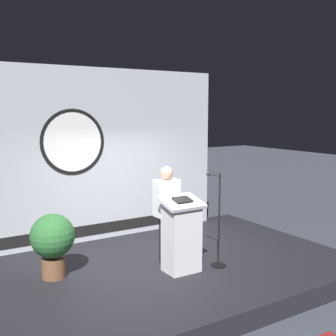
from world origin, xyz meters
The scene contains 7 objects.
ground_plane centered at (0.00, 0.00, 0.00)m, with size 40.00×40.00×0.00m, color #383D47.
stage_platform centered at (0.00, 0.00, 0.15)m, with size 6.40×4.00×0.30m, color black.
banner_display centered at (-0.02, 1.85, 1.96)m, with size 4.79×0.12×3.33m.
podium centered at (0.21, -0.43, 0.88)m, with size 0.64×0.50×1.20m.
speaker_person centered at (0.23, 0.05, 1.12)m, with size 0.40×0.26×1.62m.
microphone_stand centered at (0.83, -0.54, 0.83)m, with size 0.24×0.46×1.54m.
potted_plant centered at (-1.58, 0.38, 0.89)m, with size 0.67×0.67×0.98m.
Camera 1 is at (-3.33, -5.72, 2.82)m, focal length 44.88 mm.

